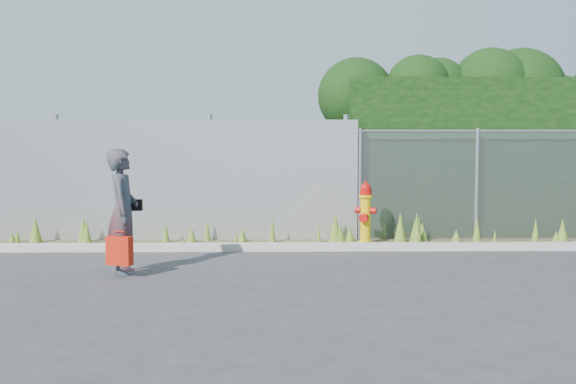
# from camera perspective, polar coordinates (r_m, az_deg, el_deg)

# --- Properties ---
(ground) EXTENTS (80.00, 80.00, 0.00)m
(ground) POSITION_cam_1_polar(r_m,az_deg,el_deg) (8.87, 2.13, -7.11)
(ground) COLOR #363639
(ground) RESTS_ON ground
(curb) EXTENTS (16.00, 0.22, 0.12)m
(curb) POSITION_cam_1_polar(r_m,az_deg,el_deg) (10.63, 1.58, -4.90)
(curb) COLOR #AFA69E
(curb) RESTS_ON ground
(weed_strip) EXTENTS (16.00, 1.28, 0.55)m
(weed_strip) POSITION_cam_1_polar(r_m,az_deg,el_deg) (11.29, 3.69, -3.91)
(weed_strip) COLOR #4C432B
(weed_strip) RESTS_ON ground
(corrugated_fence) EXTENTS (8.50, 0.21, 2.30)m
(corrugated_fence) POSITION_cam_1_polar(r_m,az_deg,el_deg) (12.03, -14.33, 1.02)
(corrugated_fence) COLOR #AEB0B6
(corrugated_fence) RESTS_ON ground
(chainlink_fence) EXTENTS (6.50, 0.07, 2.05)m
(chainlink_fence) POSITION_cam_1_polar(r_m,az_deg,el_deg) (12.63, 20.97, 0.69)
(chainlink_fence) COLOR gray
(chainlink_fence) RESTS_ON ground
(hedge) EXTENTS (7.85, 2.06, 3.69)m
(hedge) POSITION_cam_1_polar(r_m,az_deg,el_deg) (13.64, 20.08, 5.11)
(hedge) COLOR black
(hedge) RESTS_ON ground
(fire_hydrant) EXTENTS (0.37, 0.33, 1.12)m
(fire_hydrant) POSITION_cam_1_polar(r_m,az_deg,el_deg) (11.21, 6.91, -1.98)
(fire_hydrant) COLOR #DEB30B
(fire_hydrant) RESTS_ON ground
(woman) EXTENTS (0.47, 0.66, 1.69)m
(woman) POSITION_cam_1_polar(r_m,az_deg,el_deg) (8.92, -14.48, -1.69)
(woman) COLOR #0F5B64
(woman) RESTS_ON ground
(red_tote_bag) EXTENTS (0.34, 0.13, 0.45)m
(red_tote_bag) POSITION_cam_1_polar(r_m,az_deg,el_deg) (8.69, -14.75, -5.06)
(red_tote_bag) COLOR #B4150A
(black_shoulder_bag) EXTENTS (0.21, 0.09, 0.16)m
(black_shoulder_bag) POSITION_cam_1_polar(r_m,az_deg,el_deg) (9.08, -13.48, -1.13)
(black_shoulder_bag) COLOR black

